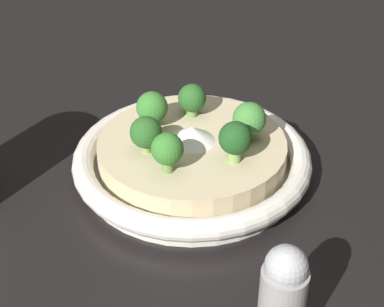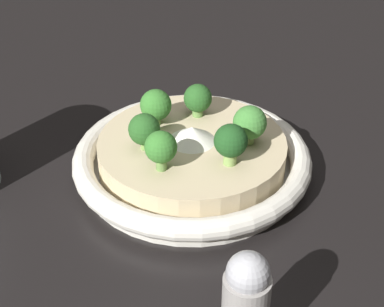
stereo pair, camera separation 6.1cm
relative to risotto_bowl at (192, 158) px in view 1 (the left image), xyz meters
name	(u,v)px [view 1 (the left image)]	position (x,y,z in m)	size (l,w,h in m)	color
ground_plane	(192,174)	(0.00, 0.00, -0.02)	(6.00, 6.00, 0.00)	black
risotto_bowl	(192,158)	(0.00, 0.00, 0.00)	(0.25, 0.25, 0.04)	silver
cheese_sprinkle	(191,134)	(0.00, 0.00, 0.03)	(0.05, 0.05, 0.02)	white
broccoli_front_left	(192,99)	(-0.04, -0.03, 0.04)	(0.03, 0.03, 0.04)	#668E47
broccoli_front_right	(146,133)	(0.04, -0.03, 0.04)	(0.03, 0.03, 0.04)	#759E4C
broccoli_right	(167,150)	(0.06, 0.01, 0.05)	(0.03, 0.03, 0.04)	#668E47
broccoli_back_right	(235,139)	(0.01, 0.05, 0.05)	(0.03, 0.03, 0.04)	#84A856
broccoli_front	(154,106)	(0.00, -0.05, 0.04)	(0.03, 0.03, 0.04)	#759E4C
broccoli_back	(249,120)	(-0.04, 0.05, 0.04)	(0.03, 0.03, 0.04)	#84A856
pepper_shaker	(282,299)	(0.14, 0.17, 0.03)	(0.03, 0.03, 0.10)	#9E9993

